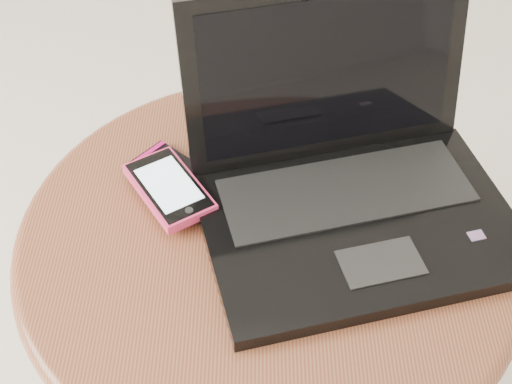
{
  "coord_description": "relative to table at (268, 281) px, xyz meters",
  "views": [
    {
      "loc": [
        0.05,
        -0.67,
        1.13
      ],
      "look_at": [
        0.05,
        -0.09,
        0.54
      ],
      "focal_mm": 50.65,
      "sensor_mm": 36.0,
      "label": 1
    }
  ],
  "objects": [
    {
      "name": "laptop",
      "position": [
        0.1,
        0.04,
        0.15
      ],
      "size": [
        0.42,
        0.38,
        0.24
      ],
      "color": "black",
      "rests_on": "table"
    },
    {
      "name": "table",
      "position": [
        0.0,
        0.0,
        0.0
      ],
      "size": [
        0.61,
        0.61,
        0.48
      ],
      "color": "#50281A",
      "rests_on": "ground"
    },
    {
      "name": "phone_pink",
      "position": [
        -0.12,
        0.05,
        0.12
      ],
      "size": [
        0.12,
        0.14,
        0.02
      ],
      "color": "#D72F5E",
      "rests_on": "phone_black"
    },
    {
      "name": "phone_black",
      "position": [
        -0.12,
        0.08,
        0.11
      ],
      "size": [
        0.14,
        0.13,
        0.01
      ],
      "color": "black",
      "rests_on": "table"
    }
  ]
}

